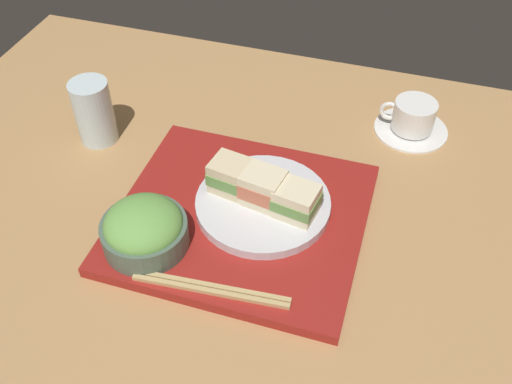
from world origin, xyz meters
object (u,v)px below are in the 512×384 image
Objects in this scene: sandwich_middle at (263,188)px; salad_bowl at (144,229)px; sandwich_near at (231,176)px; sandwich_plate at (263,204)px; chopsticks_pair at (211,289)px; coffee_cup at (413,119)px; drinking_glass at (94,112)px; sandwich_far at (296,201)px.

salad_bowl is at bearing -139.95° from sandwich_middle.
sandwich_plate is at bearing -11.32° from sandwich_near.
chopsticks_pair is 1.67× the size of coffee_cup.
sandwich_plate is 35.13cm from drinking_glass.
drinking_glass reaches higher than sandwich_plate.
salad_bowl reaches higher than sandwich_middle.
sandwich_near is at bearing 99.81° from chopsticks_pair.
sandwich_plate is 1.67× the size of salad_bowl.
drinking_glass is (-31.35, 26.59, 3.65)cm from chopsticks_pair.
sandwich_near is 37.23cm from coffee_cup.
drinking_glass is at bearing 132.16° from salad_bowl.
sandwich_middle is 34.98cm from drinking_glass.
sandwich_far reaches higher than coffee_cup.
salad_bowl is at bearing -130.08° from coffee_cup.
coffee_cup is at bearing 47.33° from sandwich_near.
sandwich_plate is 34.51cm from coffee_cup.
chopsticks_pair is 1.89× the size of drinking_glass.
chopsticks_pair is 41.27cm from drinking_glass.
salad_bowl is at bearing -151.07° from sandwich_far.
sandwich_near is at bearing 168.68° from sandwich_far.
sandwich_near reaches higher than chopsticks_pair.
sandwich_plate is 1.57× the size of coffee_cup.
coffee_cup is (25.12, 27.26, -3.46)cm from sandwich_near.
sandwich_middle is (0.00, 0.00, 3.53)cm from sandwich_plate.
sandwich_middle is at bearing -11.32° from sandwich_near.
chopsticks_pair is at bearing -115.86° from coffee_cup.
chopsticks_pair is (-2.29, -17.02, -3.98)cm from sandwich_middle.
sandwich_middle is 0.32× the size of chopsticks_pair.
salad_bowl is (-8.76, -13.01, -1.09)cm from sandwich_near.
salad_bowl reaches higher than coffee_cup.
sandwich_near is 0.56× the size of salad_bowl.
sandwich_near is 5.53cm from sandwich_middle.
sandwich_near is 18.79cm from chopsticks_pair.
sandwich_near is at bearing -132.67° from coffee_cup.
salad_bowl is at bearing -47.84° from drinking_glass.
sandwich_plate is 17.18cm from chopsticks_pair.
sandwich_plate is 0.94× the size of chopsticks_pair.
sandwich_near is at bearing 56.04° from salad_bowl.
drinking_glass reaches higher than sandwich_far.
salad_bowl is 1.07× the size of drinking_glass.
sandwich_middle reaches higher than sandwich_plate.
sandwich_plate is at bearing 82.32° from chopsticks_pair.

